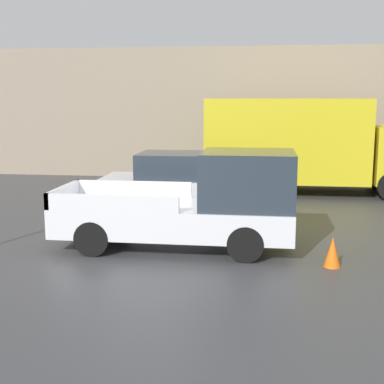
# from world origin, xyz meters

# --- Properties ---
(ground_plane) EXTENTS (60.00, 60.00, 0.00)m
(ground_plane) POSITION_xyz_m (0.00, 0.00, 0.00)
(ground_plane) COLOR #3D3D3F
(building_wall) EXTENTS (28.00, 0.15, 5.32)m
(building_wall) POSITION_xyz_m (0.00, 10.73, 2.66)
(building_wall) COLOR gray
(building_wall) RESTS_ON ground
(pickup_truck) EXTENTS (5.16, 1.98, 2.16)m
(pickup_truck) POSITION_xyz_m (1.16, 0.16, 0.99)
(pickup_truck) COLOR silver
(pickup_truck) RESTS_ON ground
(car) EXTENTS (4.27, 2.00, 1.73)m
(car) POSITION_xyz_m (0.06, 3.85, 0.86)
(car) COLOR silver
(car) RESTS_ON ground
(delivery_truck) EXTENTS (7.19, 2.47, 3.26)m
(delivery_truck) POSITION_xyz_m (3.85, 7.63, 1.75)
(delivery_truck) COLOR gold
(delivery_truck) RESTS_ON ground
(newspaper_box) EXTENTS (0.45, 0.40, 1.08)m
(newspaper_box) POSITION_xyz_m (2.73, 10.41, 0.54)
(newspaper_box) COLOR red
(newspaper_box) RESTS_ON ground
(traffic_cone) EXTENTS (0.33, 0.33, 0.60)m
(traffic_cone) POSITION_xyz_m (3.90, -0.82, 0.30)
(traffic_cone) COLOR orange
(traffic_cone) RESTS_ON ground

